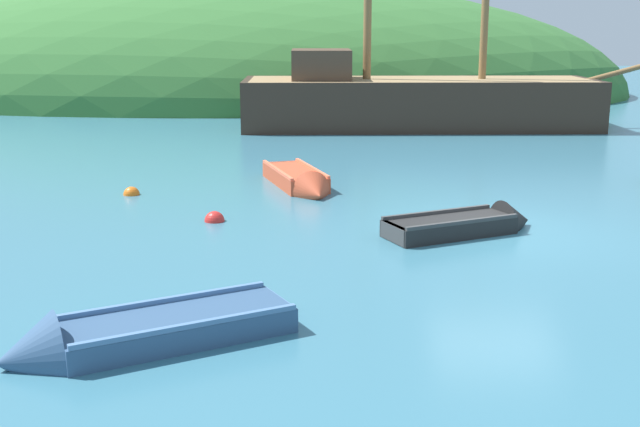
{
  "coord_description": "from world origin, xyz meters",
  "views": [
    {
      "loc": [
        -3.36,
        -15.08,
        3.98
      ],
      "look_at": [
        -3.51,
        -0.1,
        0.37
      ],
      "focal_mm": 44.78,
      "sensor_mm": 36.0,
      "label": 1
    }
  ],
  "objects_px": {
    "rowboat_portside": "(300,183)",
    "buoy_orange": "(132,195)",
    "buoy_red": "(215,221)",
    "rowboat_far": "(470,227)",
    "rowboat_near_dock": "(129,339)",
    "sailing_ship": "(414,109)"
  },
  "relations": [
    {
      "from": "rowboat_far",
      "to": "buoy_red",
      "type": "distance_m",
      "value": 5.14
    },
    {
      "from": "rowboat_portside",
      "to": "rowboat_near_dock",
      "type": "distance_m",
      "value": 10.0
    },
    {
      "from": "rowboat_portside",
      "to": "buoy_red",
      "type": "bearing_deg",
      "value": -44.82
    },
    {
      "from": "rowboat_portside",
      "to": "buoy_orange",
      "type": "distance_m",
      "value": 4.04
    },
    {
      "from": "sailing_ship",
      "to": "rowboat_portside",
      "type": "distance_m",
      "value": 12.19
    },
    {
      "from": "buoy_red",
      "to": "rowboat_far",
      "type": "bearing_deg",
      "value": -9.51
    },
    {
      "from": "rowboat_portside",
      "to": "buoy_red",
      "type": "distance_m",
      "value": 3.71
    },
    {
      "from": "rowboat_portside",
      "to": "rowboat_far",
      "type": "distance_m",
      "value": 5.4
    },
    {
      "from": "rowboat_near_dock",
      "to": "buoy_red",
      "type": "height_order",
      "value": "rowboat_near_dock"
    },
    {
      "from": "rowboat_far",
      "to": "rowboat_near_dock",
      "type": "xyz_separation_m",
      "value": [
        -5.23,
        -5.66,
        -0.0
      ]
    },
    {
      "from": "rowboat_portside",
      "to": "sailing_ship",
      "type": "bearing_deg",
      "value": 142.48
    },
    {
      "from": "sailing_ship",
      "to": "rowboat_near_dock",
      "type": "xyz_separation_m",
      "value": [
        -5.8,
        -21.34,
        -0.61
      ]
    },
    {
      "from": "rowboat_near_dock",
      "to": "buoy_orange",
      "type": "relative_size",
      "value": 9.72
    },
    {
      "from": "rowboat_far",
      "to": "buoy_orange",
      "type": "relative_size",
      "value": 8.39
    },
    {
      "from": "rowboat_near_dock",
      "to": "buoy_red",
      "type": "relative_size",
      "value": 9.03
    },
    {
      "from": "sailing_ship",
      "to": "rowboat_far",
      "type": "distance_m",
      "value": 15.7
    },
    {
      "from": "rowboat_portside",
      "to": "rowboat_far",
      "type": "bearing_deg",
      "value": 20.91
    },
    {
      "from": "sailing_ship",
      "to": "buoy_red",
      "type": "relative_size",
      "value": 38.6
    },
    {
      "from": "rowboat_far",
      "to": "buoy_orange",
      "type": "distance_m",
      "value": 8.13
    },
    {
      "from": "rowboat_near_dock",
      "to": "rowboat_far",
      "type": "bearing_deg",
      "value": -161.38
    },
    {
      "from": "rowboat_portside",
      "to": "rowboat_near_dock",
      "type": "height_order",
      "value": "rowboat_near_dock"
    },
    {
      "from": "rowboat_far",
      "to": "buoy_orange",
      "type": "height_order",
      "value": "rowboat_far"
    }
  ]
}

